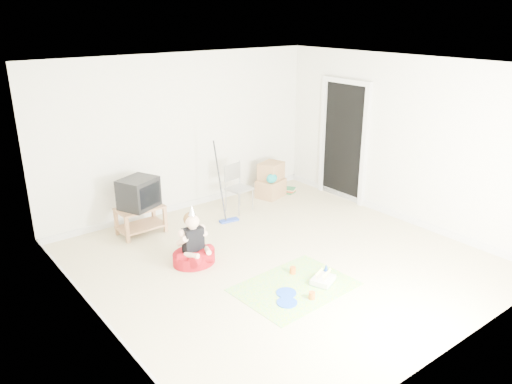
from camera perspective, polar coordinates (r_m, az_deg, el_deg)
ground at (r=6.88m, az=2.73°, el=-7.79°), size 5.00×5.00×0.00m
doorway_recess at (r=8.96m, az=9.99°, el=5.61°), size 0.02×0.90×2.05m
tv_stand at (r=7.76m, az=-13.05°, el=-2.88°), size 0.70×0.45×0.43m
crt_tv at (r=7.62m, az=-13.28°, el=-0.11°), size 0.66×0.61×0.45m
folding_chair at (r=8.37m, az=-1.93°, el=0.39°), size 0.42×0.40×0.82m
cardboard_boxes at (r=9.07m, az=1.72°, el=1.30°), size 0.59×0.53×0.63m
floor_mop at (r=7.99m, az=-3.13°, el=-1.66°), size 0.33×0.42×1.27m
book_pile at (r=9.36m, az=3.70°, el=0.24°), size 0.25×0.28×0.10m
seated_woman at (r=6.77m, az=-7.14°, el=-6.66°), size 0.60×0.60×0.84m
party_mat at (r=6.28m, az=4.47°, el=-10.75°), size 1.47×1.10×0.01m
birthday_cake at (r=6.37m, az=7.68°, el=-9.98°), size 0.36×0.32×0.14m
blue_plate_near at (r=6.13m, az=3.48°, el=-11.43°), size 0.29×0.29×0.01m
blue_plate_far at (r=5.95m, az=3.56°, el=-12.49°), size 0.25×0.25×0.01m
orange_cup_near at (r=6.54m, az=4.22°, el=-8.91°), size 0.10×0.10×0.09m
orange_cup_far at (r=6.04m, az=6.40°, el=-11.66°), size 0.08×0.08×0.09m
blue_party_hat at (r=6.53m, az=8.00°, el=-8.77°), size 0.13×0.13×0.16m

